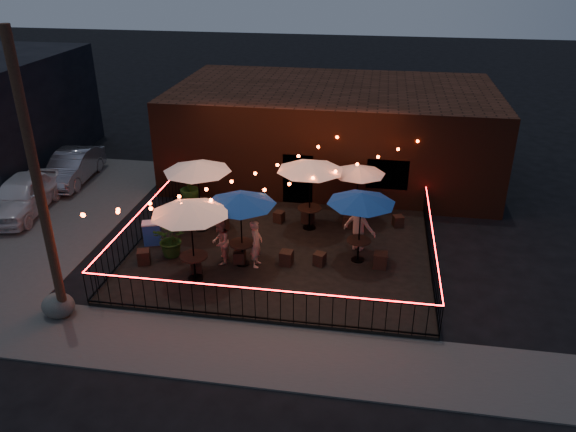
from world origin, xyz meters
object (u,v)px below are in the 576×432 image
(cafe_table_4, at_px, (361,199))
(cafe_table_5, at_px, (358,170))
(cafe_table_0, at_px, (190,209))
(cafe_table_2, at_px, (240,200))
(cafe_table_3, at_px, (310,166))
(boulder, at_px, (58,305))
(cafe_table_1, at_px, (197,167))
(utility_pole, at_px, (39,189))
(cooler, at_px, (152,233))

(cafe_table_4, bearing_deg, cafe_table_5, 94.44)
(cafe_table_0, distance_m, cafe_table_2, 1.69)
(cafe_table_3, bearing_deg, boulder, -134.90)
(cafe_table_2, relative_size, cafe_table_4, 1.03)
(cafe_table_0, relative_size, cafe_table_5, 1.15)
(cafe_table_0, distance_m, cafe_table_1, 3.43)
(cafe_table_0, height_order, cafe_table_5, cafe_table_0)
(cafe_table_4, height_order, cafe_table_5, cafe_table_4)
(cafe_table_0, bearing_deg, cafe_table_4, 21.80)
(cafe_table_3, bearing_deg, cafe_table_1, -169.38)
(cafe_table_5, bearing_deg, cafe_table_4, -85.56)
(cafe_table_2, height_order, boulder, cafe_table_2)
(cafe_table_0, relative_size, boulder, 2.91)
(utility_pole, bearing_deg, cafe_table_5, 43.45)
(cafe_table_3, relative_size, cafe_table_5, 1.36)
(cafe_table_5, bearing_deg, utility_pole, -136.55)
(cafe_table_0, relative_size, cafe_table_3, 0.84)
(cafe_table_3, xyz_separation_m, cafe_table_5, (1.66, 0.95, -0.41))
(cafe_table_5, bearing_deg, cooler, -156.30)
(cooler, relative_size, boulder, 0.90)
(cafe_table_3, relative_size, cafe_table_4, 1.18)
(utility_pole, distance_m, boulder, 3.65)
(cafe_table_1, xyz_separation_m, cafe_table_4, (5.79, -1.34, -0.21))
(cafe_table_1, relative_size, cafe_table_4, 1.02)
(utility_pole, distance_m, cafe_table_1, 6.31)
(utility_pole, relative_size, cafe_table_0, 2.99)
(cafe_table_3, bearing_deg, cafe_table_2, -121.82)
(utility_pole, bearing_deg, boulder, 161.26)
(cafe_table_5, xyz_separation_m, boulder, (-8.02, -7.33, -1.81))
(cafe_table_2, bearing_deg, cafe_table_4, 13.00)
(cafe_table_0, relative_size, cafe_table_4, 1.00)
(cafe_table_0, bearing_deg, cooler, 137.78)
(cafe_table_3, height_order, cafe_table_4, cafe_table_3)
(utility_pole, distance_m, cafe_table_2, 5.80)
(cafe_table_0, height_order, cafe_table_2, cafe_table_0)
(cafe_table_5, bearing_deg, cafe_table_0, -133.34)
(cooler, distance_m, boulder, 4.45)
(cafe_table_5, distance_m, boulder, 11.01)
(cafe_table_1, height_order, cooler, cafe_table_1)
(cafe_table_1, xyz_separation_m, boulder, (-2.46, -5.65, -2.22))
(cafe_table_1, relative_size, cafe_table_2, 1.00)
(cafe_table_0, xyz_separation_m, boulder, (-3.29, -2.33, -2.20))
(utility_pole, relative_size, cafe_table_3, 2.53)
(cafe_table_1, bearing_deg, boulder, -113.54)
(cafe_table_1, distance_m, cafe_table_5, 5.82)
(utility_pole, height_order, cafe_table_1, utility_pole)
(cafe_table_4, xyz_separation_m, cafe_table_5, (-0.23, 3.02, -0.20))
(cafe_table_2, distance_m, cooler, 4.00)
(cafe_table_2, xyz_separation_m, cafe_table_4, (3.71, 0.86, -0.07))
(cafe_table_2, xyz_separation_m, cafe_table_3, (1.82, 2.93, 0.13))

